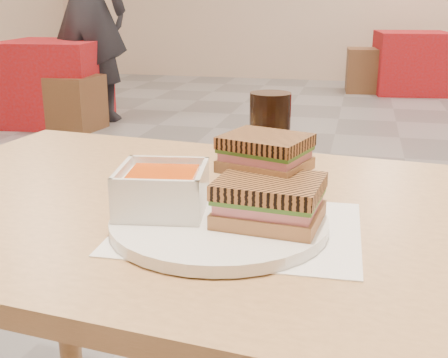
% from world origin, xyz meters
% --- Properties ---
extents(main_table, '(1.27, 0.82, 0.75)m').
position_xyz_m(main_table, '(0.02, -1.92, 0.64)').
color(main_table, tan).
rests_on(main_table, ground).
extents(tray_liner, '(0.33, 0.26, 0.00)m').
position_xyz_m(tray_liner, '(0.03, -2.00, 0.75)').
color(tray_liner, white).
rests_on(tray_liner, main_table).
extents(plate, '(0.29, 0.29, 0.02)m').
position_xyz_m(plate, '(0.00, -2.01, 0.76)').
color(plate, white).
rests_on(plate, tray_liner).
extents(soup_bowl, '(0.13, 0.13, 0.06)m').
position_xyz_m(soup_bowl, '(-0.08, -2.00, 0.79)').
color(soup_bowl, white).
rests_on(soup_bowl, plate).
extents(panini_lower, '(0.14, 0.12, 0.06)m').
position_xyz_m(panini_lower, '(0.07, -2.01, 0.80)').
color(panini_lower, '#9E6D47').
rests_on(panini_lower, plate).
extents(panini_upper, '(0.14, 0.12, 0.05)m').
position_xyz_m(panini_upper, '(0.05, -1.94, 0.84)').
color(panini_upper, '#9E6D47').
rests_on(panini_upper, panini_lower).
extents(cola_glass, '(0.07, 0.07, 0.15)m').
position_xyz_m(cola_glass, '(0.03, -1.76, 0.82)').
color(cola_glass, black).
rests_on(cola_glass, main_table).
extents(bg_table_0, '(0.87, 0.87, 0.70)m').
position_xyz_m(bg_table_0, '(-2.38, 1.77, 0.35)').
color(bg_table_0, '#A90B0A').
rests_on(bg_table_0, ground).
extents(bg_table_2, '(0.86, 0.86, 0.68)m').
position_xyz_m(bg_table_2, '(0.70, 4.21, 0.34)').
color(bg_table_2, '#A90B0A').
rests_on(bg_table_2, ground).
extents(bg_chair_0r, '(0.44, 0.44, 0.44)m').
position_xyz_m(bg_chair_0r, '(-2.10, 1.56, 0.22)').
color(bg_chair_0r, brown).
rests_on(bg_chair_0r, ground).
extents(bg_chair_2l, '(0.47, 0.47, 0.49)m').
position_xyz_m(bg_chair_2l, '(0.22, 4.15, 0.25)').
color(bg_chair_2l, brown).
rests_on(bg_chair_2l, ground).
extents(bg_chair_2r, '(0.50, 0.50, 0.46)m').
position_xyz_m(bg_chair_2r, '(0.80, 4.20, 0.23)').
color(bg_chair_2r, brown).
rests_on(bg_chair_2r, ground).
extents(patron_a, '(0.72, 0.50, 1.89)m').
position_xyz_m(patron_a, '(-2.14, 1.96, 0.94)').
color(patron_a, black).
rests_on(patron_a, ground).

